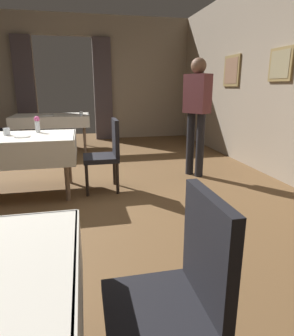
% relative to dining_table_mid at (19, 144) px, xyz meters
% --- Properties ---
extents(ground, '(10.08, 10.08, 0.00)m').
position_rel_dining_table_mid_xyz_m(ground, '(0.40, -0.15, -0.65)').
color(ground, brown).
extents(wall_right, '(0.16, 8.40, 3.00)m').
position_rel_dining_table_mid_xyz_m(wall_right, '(3.60, -0.15, 0.85)').
color(wall_right, gray).
rests_on(wall_right, ground).
extents(wall_back, '(6.40, 0.27, 3.00)m').
position_rel_dining_table_mid_xyz_m(wall_back, '(0.40, 4.03, 0.87)').
color(wall_back, gray).
rests_on(wall_back, ground).
extents(dining_table_mid, '(1.34, 0.92, 0.75)m').
position_rel_dining_table_mid_xyz_m(dining_table_mid, '(0.00, 0.00, 0.00)').
color(dining_table_mid, '#7A604C').
rests_on(dining_table_mid, ground).
extents(dining_table_far, '(1.56, 1.01, 0.75)m').
position_rel_dining_table_mid_xyz_m(dining_table_far, '(0.13, 2.74, 0.02)').
color(dining_table_far, '#7A604C').
rests_on(dining_table_far, ground).
extents(chair_near_right, '(0.44, 0.44, 0.93)m').
position_rel_dining_table_mid_xyz_m(chair_near_right, '(1.12, -2.80, -0.13)').
color(chair_near_right, black).
rests_on(chair_near_right, ground).
extents(chair_mid_right, '(0.44, 0.44, 0.93)m').
position_rel_dining_table_mid_xyz_m(chair_mid_right, '(1.06, -0.05, -0.13)').
color(chair_mid_right, black).
rests_on(chair_mid_right, ground).
extents(flower_vase_mid, '(0.07, 0.07, 0.21)m').
position_rel_dining_table_mid_xyz_m(flower_vase_mid, '(0.20, 0.24, 0.22)').
color(flower_vase_mid, silver).
rests_on(flower_vase_mid, dining_table_mid).
extents(plate_mid_b, '(0.19, 0.19, 0.01)m').
position_rel_dining_table_mid_xyz_m(plate_mid_b, '(0.06, -0.10, 0.11)').
color(plate_mid_b, white).
rests_on(plate_mid_b, dining_table_mid).
extents(glass_mid_c, '(0.08, 0.08, 0.09)m').
position_rel_dining_table_mid_xyz_m(glass_mid_c, '(-0.14, 0.08, 0.15)').
color(glass_mid_c, silver).
rests_on(glass_mid_c, dining_table_mid).
extents(plate_far_a, '(0.23, 0.23, 0.01)m').
position_rel_dining_table_mid_xyz_m(plate_far_a, '(0.08, 2.56, 0.11)').
color(plate_far_a, white).
rests_on(plate_far_a, dining_table_far).
extents(glass_far_b, '(0.07, 0.07, 0.09)m').
position_rel_dining_table_mid_xyz_m(glass_far_b, '(0.75, 2.43, 0.15)').
color(glass_far_b, silver).
rests_on(glass_far_b, dining_table_far).
extents(person_diner_standing_aside, '(0.38, 0.42, 1.72)m').
position_rel_dining_table_mid_xyz_m(person_diner_standing_aside, '(2.42, 0.33, 0.38)').
color(person_diner_standing_aside, black).
rests_on(person_diner_standing_aside, ground).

